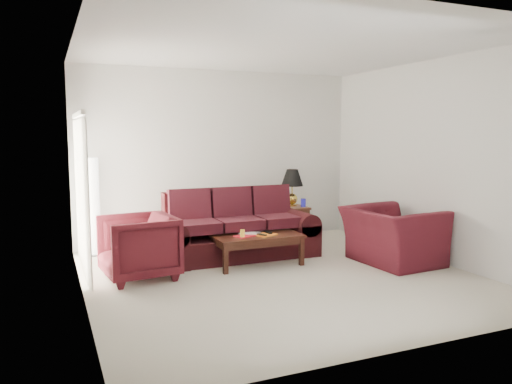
# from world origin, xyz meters

# --- Properties ---
(floor) EXTENTS (5.00, 5.00, 0.00)m
(floor) POSITION_xyz_m (0.00, 0.00, 0.00)
(floor) COLOR beige
(floor) RESTS_ON ground
(blinds) EXTENTS (0.10, 2.00, 2.16)m
(blinds) POSITION_xyz_m (-2.42, 1.30, 1.08)
(blinds) COLOR silver
(blinds) RESTS_ON ground
(sofa) EXTENTS (2.53, 1.24, 1.01)m
(sofa) POSITION_xyz_m (-0.17, 1.22, 0.50)
(sofa) COLOR black
(sofa) RESTS_ON ground
(throw_pillow) EXTENTS (0.44, 0.28, 0.43)m
(throw_pillow) POSITION_xyz_m (-0.76, 2.00, 0.75)
(throw_pillow) COLOR black
(throw_pillow) RESTS_ON sofa
(end_table) EXTENTS (0.60, 0.60, 0.59)m
(end_table) POSITION_xyz_m (1.21, 2.09, 0.30)
(end_table) COLOR brown
(end_table) RESTS_ON ground
(table_lamp) EXTENTS (0.50, 0.50, 0.67)m
(table_lamp) POSITION_xyz_m (1.26, 2.15, 0.93)
(table_lamp) COLOR gold
(table_lamp) RESTS_ON end_table
(clock) EXTENTS (0.13, 0.06, 0.13)m
(clock) POSITION_xyz_m (0.99, 1.97, 0.66)
(clock) COLOR white
(clock) RESTS_ON end_table
(blue_canister) EXTENTS (0.11, 0.11, 0.15)m
(blue_canister) POSITION_xyz_m (1.40, 1.98, 0.67)
(blue_canister) COLOR #1C18A1
(blue_canister) RESTS_ON end_table
(picture_frame) EXTENTS (0.16, 0.18, 0.05)m
(picture_frame) POSITION_xyz_m (1.11, 2.25, 0.67)
(picture_frame) COLOR silver
(picture_frame) RESTS_ON end_table
(floor_lamp) EXTENTS (0.27, 0.27, 1.56)m
(floor_lamp) POSITION_xyz_m (-2.20, 2.20, 0.78)
(floor_lamp) COLOR white
(floor_lamp) RESTS_ON ground
(armchair_left) EXTENTS (1.02, 1.00, 0.85)m
(armchair_left) POSITION_xyz_m (-1.77, 0.65, 0.42)
(armchair_left) COLOR #420F16
(armchair_left) RESTS_ON ground
(armchair_right) EXTENTS (1.18, 1.33, 0.82)m
(armchair_right) POSITION_xyz_m (1.82, -0.01, 0.41)
(armchair_right) COLOR #450F18
(armchair_right) RESTS_ON ground
(coffee_table) EXTENTS (1.39, 0.92, 0.45)m
(coffee_table) POSITION_xyz_m (-0.06, 0.67, 0.22)
(coffee_table) COLOR black
(coffee_table) RESTS_ON ground
(magazine_red) EXTENTS (0.32, 0.28, 0.02)m
(magazine_red) POSITION_xyz_m (-0.27, 0.63, 0.45)
(magazine_red) COLOR red
(magazine_red) RESTS_ON coffee_table
(magazine_white) EXTENTS (0.38, 0.35, 0.02)m
(magazine_white) POSITION_xyz_m (-0.14, 0.76, 0.46)
(magazine_white) COLOR beige
(magazine_white) RESTS_ON coffee_table
(magazine_orange) EXTENTS (0.35, 0.31, 0.02)m
(magazine_orange) POSITION_xyz_m (0.04, 0.60, 0.46)
(magazine_orange) COLOR orange
(magazine_orange) RESTS_ON coffee_table
(remote_a) EXTENTS (0.10, 0.16, 0.02)m
(remote_a) POSITION_xyz_m (-0.04, 0.54, 0.47)
(remote_a) COLOR black
(remote_a) RESTS_ON coffee_table
(remote_b) EXTENTS (0.06, 0.19, 0.02)m
(remote_b) POSITION_xyz_m (0.11, 0.65, 0.48)
(remote_b) COLOR black
(remote_b) RESTS_ON coffee_table
(yellow_glass) EXTENTS (0.09, 0.09, 0.12)m
(yellow_glass) POSITION_xyz_m (-0.33, 0.55, 0.51)
(yellow_glass) COLOR yellow
(yellow_glass) RESTS_ON coffee_table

